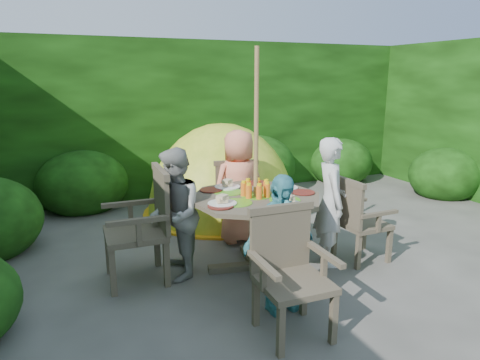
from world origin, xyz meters
name	(u,v)px	position (x,y,z in m)	size (l,w,h in m)	color
ground	(340,276)	(0.00, 0.00, 0.00)	(60.00, 60.00, 0.00)	#494742
hedge_enclosure	(280,134)	(0.00, 1.33, 1.25)	(9.00, 9.00, 2.50)	black
patio_table	(256,208)	(-0.71, 0.49, 0.65)	(1.56, 1.56, 0.93)	#42392B
parasol_pole	(256,164)	(-0.71, 0.49, 1.10)	(0.04, 0.04, 2.20)	olive
garden_chair_right	(357,219)	(0.37, 0.27, 0.47)	(0.48, 0.53, 0.87)	#42392B
garden_chair_left	(145,224)	(-1.78, 0.70, 0.56)	(0.58, 0.65, 1.05)	#42392B
garden_chair_back	(234,195)	(-0.51, 1.57, 0.49)	(0.63, 0.58, 0.92)	#42392B
garden_chair_front	(289,270)	(-0.93, -0.59, 0.50)	(0.57, 0.51, 0.93)	#42392B
child_right	(331,202)	(0.08, 0.34, 0.67)	(0.49, 0.32, 1.34)	silver
child_left	(175,214)	(-1.50, 0.64, 0.64)	(0.62, 0.49, 1.28)	#9D9D98
child_back	(239,187)	(-0.56, 1.27, 0.67)	(0.66, 0.43, 1.34)	#FF8E69
child_front	(279,244)	(-0.86, -0.30, 0.59)	(0.69, 0.29, 1.18)	#4DA7B4
dome_tent	(222,212)	(-0.36, 2.39, 0.00)	(2.33, 2.33, 2.59)	#A1BB24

